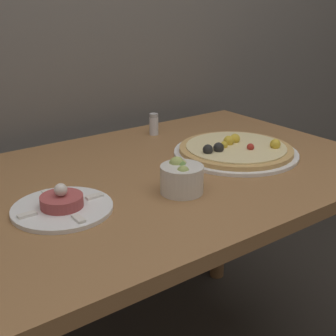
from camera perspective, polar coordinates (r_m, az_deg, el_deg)
dining_table at (r=1.28m, az=-1.85°, el=-4.67°), size 1.26×0.80×0.73m
pizza_plate at (r=1.39m, az=8.25°, el=2.16°), size 0.37×0.37×0.05m
tartare_plate at (r=1.06m, az=-12.78°, el=-4.50°), size 0.22×0.22×0.06m
small_bowl at (r=1.11m, az=1.66°, el=-1.16°), size 0.10×0.10×0.08m
salt_shaker at (r=1.57m, az=-1.74°, el=5.35°), size 0.03×0.03×0.07m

